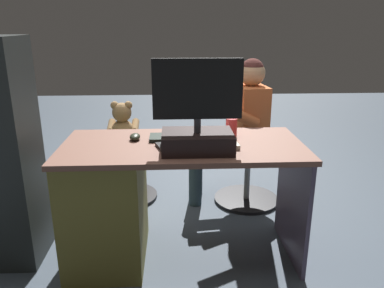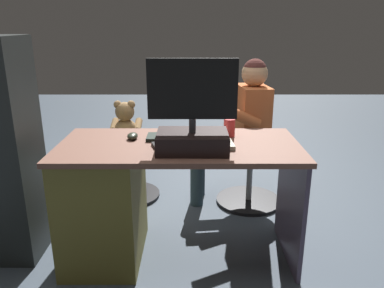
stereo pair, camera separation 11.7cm
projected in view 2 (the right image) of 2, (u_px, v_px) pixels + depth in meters
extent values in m
plane|color=#424E5B|center=(182.00, 223.00, 2.68)|extent=(10.00, 10.00, 0.00)
cube|color=brown|center=(179.00, 146.00, 2.11)|extent=(1.34, 0.63, 0.03)
cube|color=olive|center=(104.00, 204.00, 2.22)|extent=(0.43, 0.58, 0.68)
cube|color=#50435B|center=(290.00, 203.00, 2.22)|extent=(0.02, 0.57, 0.68)
cube|color=black|center=(192.00, 141.00, 1.98)|extent=(0.37, 0.26, 0.10)
cylinder|color=#333338|center=(192.00, 126.00, 1.95)|extent=(0.04, 0.04, 0.07)
cube|color=black|center=(192.00, 89.00, 1.89)|extent=(0.45, 0.02, 0.30)
cube|color=black|center=(192.00, 89.00, 1.91)|extent=(0.42, 0.00, 0.27)
cube|color=black|center=(183.00, 137.00, 2.19)|extent=(0.42, 0.14, 0.02)
ellipsoid|color=#292F21|center=(132.00, 136.00, 2.18)|extent=(0.06, 0.10, 0.04)
cylinder|color=red|center=(229.00, 128.00, 2.22)|extent=(0.07, 0.07, 0.11)
cube|color=black|center=(158.00, 147.00, 2.01)|extent=(0.09, 0.16, 0.02)
cube|color=beige|center=(211.00, 141.00, 2.11)|extent=(0.25, 0.32, 0.02)
cylinder|color=black|center=(129.00, 195.00, 3.09)|extent=(0.49, 0.49, 0.03)
cylinder|color=gray|center=(128.00, 172.00, 3.03)|extent=(0.04, 0.04, 0.37)
cylinder|color=maroon|center=(127.00, 147.00, 2.96)|extent=(0.41, 0.41, 0.06)
ellipsoid|color=#A07B4F|center=(126.00, 131.00, 2.93)|extent=(0.18, 0.16, 0.19)
sphere|color=#A07B4F|center=(125.00, 112.00, 2.88)|extent=(0.15, 0.15, 0.15)
sphere|color=beige|center=(126.00, 111.00, 2.94)|extent=(0.06, 0.06, 0.06)
sphere|color=#A07B4F|center=(131.00, 105.00, 2.86)|extent=(0.06, 0.06, 0.06)
sphere|color=#A07B4F|center=(118.00, 105.00, 2.86)|extent=(0.06, 0.06, 0.06)
cylinder|color=#A07B4F|center=(138.00, 125.00, 2.95)|extent=(0.05, 0.15, 0.10)
cylinder|color=#A07B4F|center=(115.00, 125.00, 2.95)|extent=(0.05, 0.15, 0.10)
cylinder|color=#A07B4F|center=(135.00, 136.00, 3.05)|extent=(0.06, 0.12, 0.06)
cylinder|color=#A07B4F|center=(122.00, 136.00, 3.05)|extent=(0.06, 0.12, 0.06)
cylinder|color=black|center=(248.00, 200.00, 2.99)|extent=(0.50, 0.50, 0.03)
cylinder|color=gray|center=(249.00, 177.00, 2.93)|extent=(0.04, 0.04, 0.37)
cylinder|color=#424647|center=(251.00, 151.00, 2.87)|extent=(0.40, 0.40, 0.06)
cube|color=#D16A37|center=(252.00, 117.00, 2.79)|extent=(0.23, 0.34, 0.46)
sphere|color=tan|center=(255.00, 74.00, 2.69)|extent=(0.19, 0.19, 0.19)
sphere|color=#512824|center=(255.00, 71.00, 2.68)|extent=(0.17, 0.17, 0.17)
cylinder|color=#D16A37|center=(235.00, 114.00, 2.59)|extent=(0.38, 0.12, 0.23)
cylinder|color=#D16A37|center=(235.00, 102.00, 2.97)|extent=(0.38, 0.12, 0.23)
cylinder|color=#2C404A|center=(224.00, 148.00, 2.79)|extent=(0.41, 0.15, 0.11)
cylinder|color=#2C404A|center=(197.00, 177.00, 2.88)|extent=(0.10, 0.10, 0.45)
cylinder|color=#2C404A|center=(225.00, 141.00, 2.96)|extent=(0.41, 0.15, 0.11)
cylinder|color=#2C404A|center=(199.00, 169.00, 3.05)|extent=(0.10, 0.10, 0.45)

